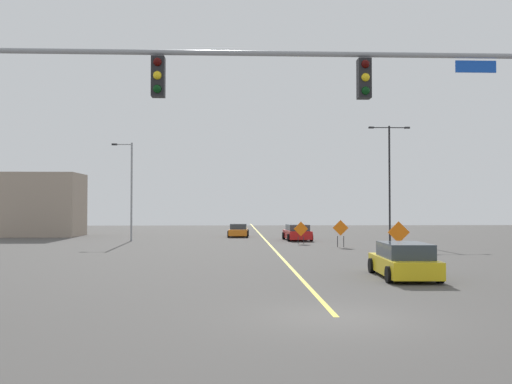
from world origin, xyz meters
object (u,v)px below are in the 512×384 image
Objects in this scene: street_lamp_near_right at (130,187)px; construction_sign_right_lane at (399,234)px; traffic_signal_assembly at (164,100)px; street_lamp_near_left at (389,174)px; construction_sign_left_shoulder at (301,230)px; car_orange_approaching at (238,230)px; car_red_near at (297,233)px; construction_sign_right_shoulder at (341,230)px; car_yellow_mid at (404,261)px.

street_lamp_near_right reaches higher than construction_sign_right_lane.
traffic_signal_assembly is 32.83m from street_lamp_near_right.
street_lamp_near_left reaches higher than construction_sign_left_shoulder.
car_orange_approaching is (-9.58, 20.06, -0.66)m from construction_sign_right_lane.
car_red_near is at bearing 108.01° from construction_sign_right_lane.
car_orange_approaching is at bearing 117.53° from construction_sign_right_shoulder.
car_yellow_mid is at bearing -85.28° from construction_sign_left_shoulder.
construction_sign_right_lane reaches higher than construction_sign_left_shoulder.
construction_sign_left_shoulder is 0.89× the size of construction_sign_right_shoulder.
street_lamp_near_right is at bearing 122.84° from car_yellow_mid.
construction_sign_right_lane is (4.77, -9.75, 0.18)m from construction_sign_left_shoulder.
car_orange_approaching is 7.84m from car_red_near.
construction_sign_left_shoulder reaches higher than car_yellow_mid.
street_lamp_near_left is 9.63m from construction_sign_left_shoulder.
street_lamp_near_right is 14.72m from car_red_near.
construction_sign_left_shoulder is at bearing 76.09° from traffic_signal_assembly.
construction_sign_right_lane is 14.77m from car_red_near.
car_red_near is (-7.70, 1.25, -4.99)m from street_lamp_near_left.
construction_sign_right_shoulder is (16.41, -7.35, -3.31)m from street_lamp_near_right.
construction_sign_right_shoulder is at bearing 87.53° from car_yellow_mid.
construction_sign_right_lane is 22.24m from car_orange_approaching.
street_lamp_near_right reaches higher than traffic_signal_assembly.
street_lamp_near_left is at bearing -9.20° from car_red_near.
street_lamp_near_right is 4.14× the size of construction_sign_right_lane.
car_red_near reaches higher than car_orange_approaching.
car_yellow_mid is at bearing -92.47° from construction_sign_right_shoulder.
car_red_near is (14.19, 0.51, -3.89)m from street_lamp_near_right.
construction_sign_right_lane is at bearing -69.25° from construction_sign_right_shoulder.
construction_sign_right_shoulder is 0.97× the size of construction_sign_right_lane.
traffic_signal_assembly is 8.41× the size of construction_sign_right_shoulder.
construction_sign_right_shoulder reaches higher than car_yellow_mid.
construction_sign_right_lane reaches higher than construction_sign_right_shoulder.
car_orange_approaching is at bearing 150.24° from street_lamp_near_left.
car_red_near is (-2.22, 7.86, -0.58)m from construction_sign_right_shoulder.
street_lamp_near_left reaches higher than street_lamp_near_right.
construction_sign_left_shoulder is at bearing -15.11° from street_lamp_near_right.
construction_sign_right_shoulder reaches higher than construction_sign_left_shoulder.
traffic_signal_assembly is at bearing -103.91° from construction_sign_left_shoulder.
car_yellow_mid is at bearing -78.09° from car_orange_approaching.
traffic_signal_assembly is 26.82m from construction_sign_right_shoulder.
street_lamp_near_left is 5.02× the size of construction_sign_right_shoulder.
street_lamp_near_right is 23.36m from construction_sign_right_lane.
construction_sign_right_lane is at bearing -63.93° from construction_sign_left_shoulder.
car_orange_approaching is 0.94× the size of car_red_near.
car_orange_approaching is 0.87× the size of car_yellow_mid.
traffic_signal_assembly is 12.68m from car_yellow_mid.
construction_sign_right_shoulder is 0.42× the size of car_yellow_mid.
traffic_signal_assembly reaches higher than construction_sign_left_shoulder.
construction_sign_right_shoulder is 6.61m from construction_sign_right_lane.
car_red_near is (0.20, 4.29, -0.41)m from construction_sign_left_shoulder.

